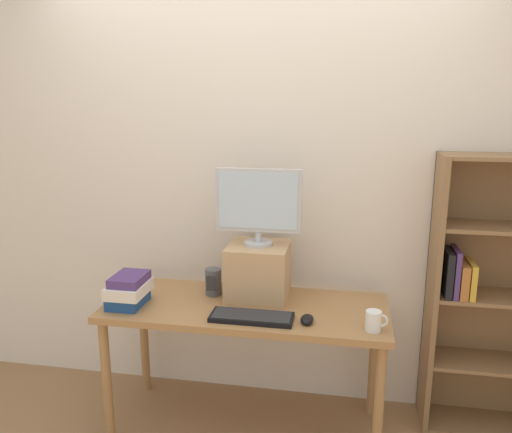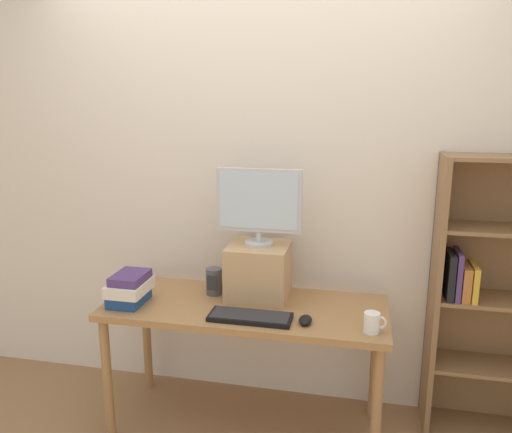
% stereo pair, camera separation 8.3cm
% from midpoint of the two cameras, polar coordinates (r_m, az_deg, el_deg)
% --- Properties ---
extents(ground_plane, '(12.00, 12.00, 0.00)m').
position_cam_midpoint_polar(ground_plane, '(3.05, -1.98, -22.73)').
color(ground_plane, olive).
extents(back_wall, '(7.00, 0.08, 2.60)m').
position_cam_midpoint_polar(back_wall, '(2.92, -0.42, 3.57)').
color(back_wall, beige).
rests_on(back_wall, ground_plane).
extents(desk, '(1.49, 0.60, 0.73)m').
position_cam_midpoint_polar(desk, '(2.72, -2.09, -11.65)').
color(desk, '#9E7042').
rests_on(desk, ground_plane).
extents(bookshelf_unit, '(0.76, 0.28, 1.52)m').
position_cam_midpoint_polar(bookshelf_unit, '(2.97, 25.29, -8.10)').
color(bookshelf_unit, olive).
rests_on(bookshelf_unit, ground_plane).
extents(riser_box, '(0.32, 0.31, 0.30)m').
position_cam_midpoint_polar(riser_box, '(2.74, -0.60, -6.26)').
color(riser_box, tan).
rests_on(riser_box, desk).
extents(computer_monitor, '(0.46, 0.15, 0.41)m').
position_cam_midpoint_polar(computer_monitor, '(2.63, -0.62, 1.45)').
color(computer_monitor, '#B7B7BA').
rests_on(computer_monitor, riser_box).
extents(keyboard, '(0.41, 0.16, 0.02)m').
position_cam_midpoint_polar(keyboard, '(2.52, -1.46, -11.41)').
color(keyboard, black).
rests_on(keyboard, desk).
extents(computer_mouse, '(0.06, 0.10, 0.04)m').
position_cam_midpoint_polar(computer_mouse, '(2.49, 4.89, -11.63)').
color(computer_mouse, black).
rests_on(computer_mouse, desk).
extents(book_stack, '(0.19, 0.24, 0.17)m').
position_cam_midpoint_polar(book_stack, '(2.75, -15.21, -8.14)').
color(book_stack, navy).
rests_on(book_stack, desk).
extents(coffee_mug, '(0.11, 0.07, 0.10)m').
position_cam_midpoint_polar(coffee_mug, '(2.44, 12.37, -11.58)').
color(coffee_mug, white).
rests_on(coffee_mug, desk).
extents(desk_speaker, '(0.09, 0.09, 0.15)m').
position_cam_midpoint_polar(desk_speaker, '(2.80, -5.76, -7.44)').
color(desk_speaker, '#4C4C51').
rests_on(desk_speaker, desk).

